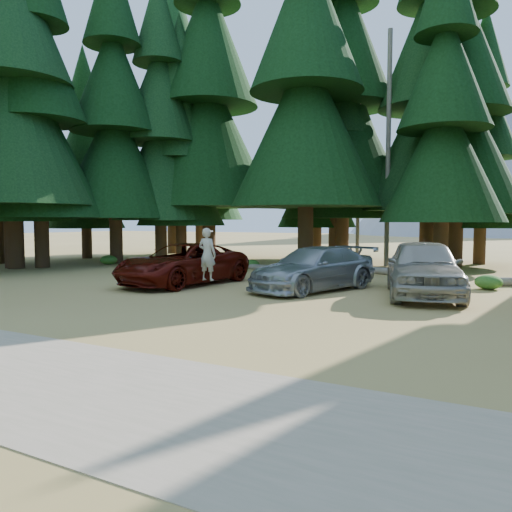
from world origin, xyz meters
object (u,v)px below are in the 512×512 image
at_px(red_pickup, 183,264).
at_px(silver_minivan_center, 314,269).
at_px(frisbee_player, 207,254).
at_px(log_mid, 370,270).
at_px(silver_minivan_right, 423,268).
at_px(log_left, 243,266).

distance_m(red_pickup, silver_minivan_center, 4.90).
height_order(frisbee_player, log_mid, frisbee_player).
bearing_deg(silver_minivan_center, log_mid, 107.64).
height_order(silver_minivan_right, frisbee_player, frisbee_player).
relative_size(log_left, log_mid, 0.95).
bearing_deg(silver_minivan_right, silver_minivan_center, 170.59).
height_order(silver_minivan_center, log_mid, silver_minivan_center).
xyz_separation_m(silver_minivan_center, silver_minivan_right, (3.49, 0.33, 0.16)).
distance_m(red_pickup, silver_minivan_right, 8.40).
xyz_separation_m(red_pickup, log_left, (-1.05, 6.32, -0.63)).
xyz_separation_m(red_pickup, log_mid, (5.03, 7.09, -0.60)).
relative_size(silver_minivan_right, log_mid, 1.40).
distance_m(frisbee_player, log_left, 7.09).
relative_size(silver_minivan_center, frisbee_player, 2.73).
height_order(red_pickup, silver_minivan_center, red_pickup).
xyz_separation_m(frisbee_player, log_mid, (3.75, 7.39, -1.02)).
relative_size(red_pickup, silver_minivan_center, 1.08).
relative_size(red_pickup, frisbee_player, 2.95).
xyz_separation_m(silver_minivan_right, log_left, (-9.37, 5.15, -0.77)).
bearing_deg(silver_minivan_right, log_mid, 104.24).
bearing_deg(red_pickup, frisbee_player, -6.62).
distance_m(silver_minivan_right, log_left, 10.72).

